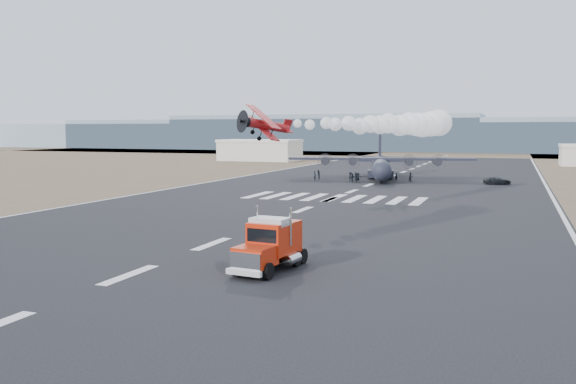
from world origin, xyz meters
The scene contains 21 objects.
ground centered at (0.00, 0.00, 0.00)m, with size 500.00×500.00×0.00m, color black.
scrub_far centered at (0.00, 230.00, 0.00)m, with size 500.00×80.00×0.00m, color brown.
runway_markings centered at (0.00, 60.00, 0.01)m, with size 60.00×260.00×0.01m, color silver, non-canonical shape.
ridge_seg_a centered at (-195.00, 260.00, 6.50)m, with size 150.00×50.00×13.00m, color gray.
ridge_seg_b centered at (-130.00, 260.00, 7.50)m, with size 150.00×50.00×15.00m, color gray.
ridge_seg_c centered at (-65.00, 260.00, 8.50)m, with size 150.00×50.00×17.00m, color gray.
ridge_seg_d centered at (0.00, 260.00, 6.50)m, with size 150.00×50.00×13.00m, color gray.
hangar_left centered at (-52.00, 145.00, 3.41)m, with size 24.50×14.50×6.70m.
semi_truck centered at (8.36, 4.82, 1.81)m, with size 3.42×8.33×3.68m.
aerobatic_biplane centered at (0.13, 23.55, 10.28)m, with size 5.90×6.00×3.96m.
smoke_trail centered at (10.57, 53.81, 10.58)m, with size 14.52×37.56×4.03m.
transport_aircraft centered at (-1.06, 86.91, 2.71)m, with size 36.24×29.65×10.53m.
support_vehicle centered at (21.37, 81.48, 0.66)m, with size 2.20×4.78×1.33m, color black.
crew_a centered at (2.97, 82.54, 0.80)m, with size 0.59×0.48×1.61m, color black.
crew_b centered at (-12.70, 82.38, 0.87)m, with size 0.84×0.52×1.73m, color black.
crew_c centered at (-4.82, 77.57, 0.94)m, with size 1.21×0.56×1.87m, color black.
crew_d centered at (-4.11, 76.28, 0.84)m, with size 0.98×0.50×1.68m, color black.
crew_e centered at (-4.47, 80.28, 0.81)m, with size 0.79×0.49×1.62m, color black.
crew_f centered at (-3.09, 76.47, 0.93)m, with size 1.73×0.56×1.86m, color black.
crew_g centered at (-12.02, 78.04, 0.94)m, with size 0.69×0.56×1.88m, color black.
crew_h centered at (5.80, 82.09, 0.87)m, with size 0.85×0.52×1.75m, color black.
Camera 1 is at (24.10, -34.02, 9.75)m, focal length 38.00 mm.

